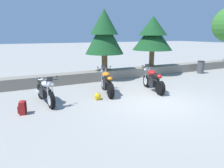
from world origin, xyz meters
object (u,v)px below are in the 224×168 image
(pine_tree_mid_left, at_px, (153,34))
(rider_helmet, at_px, (98,96))
(motorcycle_white_near_left, at_px, (45,91))
(motorcycle_orange_centre, at_px, (107,83))
(trash_bin, at_px, (201,67))
(rider_backpack, at_px, (22,107))
(pine_tree_far_left, at_px, (104,33))
(motorcycle_red_far_right, at_px, (153,81))

(pine_tree_mid_left, bearing_deg, rider_helmet, -146.32)
(motorcycle_white_near_left, bearing_deg, rider_helmet, -14.31)
(motorcycle_orange_centre, distance_m, trash_bin, 8.03)
(rider_backpack, bearing_deg, trash_bin, 12.82)
(motorcycle_orange_centre, relative_size, trash_bin, 2.38)
(rider_backpack, distance_m, trash_bin, 11.77)
(pine_tree_far_left, distance_m, pine_tree_mid_left, 3.50)
(motorcycle_white_near_left, xyz_separation_m, trash_bin, (10.58, 1.78, -0.05))
(motorcycle_orange_centre, bearing_deg, motorcycle_white_near_left, -175.91)
(motorcycle_white_near_left, distance_m, pine_tree_far_left, 5.38)
(motorcycle_white_near_left, distance_m, motorcycle_orange_centre, 2.71)
(pine_tree_far_left, xyz_separation_m, trash_bin, (6.71, -1.22, -2.28))
(motorcycle_white_near_left, xyz_separation_m, motorcycle_orange_centre, (2.71, 0.19, 0.00))
(motorcycle_white_near_left, height_order, motorcycle_orange_centre, same)
(motorcycle_orange_centre, height_order, pine_tree_mid_left, pine_tree_mid_left)
(motorcycle_orange_centre, bearing_deg, pine_tree_far_left, 67.65)
(rider_backpack, bearing_deg, rider_helmet, 6.51)
(motorcycle_red_far_right, xyz_separation_m, rider_backpack, (-5.76, -0.47, -0.24))
(rider_backpack, height_order, pine_tree_far_left, pine_tree_far_left)
(motorcycle_white_near_left, relative_size, rider_helmet, 7.37)
(motorcycle_white_near_left, height_order, motorcycle_red_far_right, same)
(motorcycle_white_near_left, distance_m, trash_bin, 10.73)
(rider_helmet, relative_size, pine_tree_mid_left, 0.09)
(pine_tree_far_left, bearing_deg, rider_helmet, -118.38)
(motorcycle_white_near_left, relative_size, trash_bin, 2.40)
(rider_backpack, relative_size, pine_tree_mid_left, 0.15)
(trash_bin, bearing_deg, pine_tree_mid_left, 157.86)
(rider_helmet, distance_m, pine_tree_far_left, 4.74)
(trash_bin, bearing_deg, pine_tree_far_left, 169.67)
(motorcycle_orange_centre, relative_size, pine_tree_far_left, 0.59)
(motorcycle_red_far_right, xyz_separation_m, rider_helmet, (-2.90, -0.15, -0.35))
(motorcycle_orange_centre, height_order, trash_bin, motorcycle_orange_centre)
(pine_tree_mid_left, bearing_deg, motorcycle_red_far_right, -125.85)
(motorcycle_red_far_right, distance_m, rider_helmet, 2.92)
(rider_helmet, xyz_separation_m, pine_tree_far_left, (1.89, 3.51, 2.57))
(pine_tree_mid_left, xyz_separation_m, trash_bin, (3.22, -1.31, -2.21))
(rider_helmet, bearing_deg, motorcycle_red_far_right, 2.88)
(rider_backpack, height_order, rider_helmet, rider_backpack)
(motorcycle_white_near_left, bearing_deg, rider_backpack, -137.18)
(motorcycle_orange_centre, relative_size, rider_helmet, 7.31)
(pine_tree_far_left, bearing_deg, motorcycle_orange_centre, -112.35)
(motorcycle_red_far_right, xyz_separation_m, trash_bin, (5.71, 2.14, -0.05))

